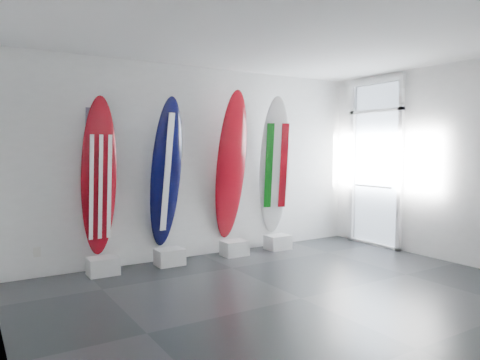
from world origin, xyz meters
TOP-DOWN VIEW (x-y plane):
  - floor at (0.00, 0.00)m, footprint 6.00×6.00m
  - ceiling at (0.00, 0.00)m, footprint 6.00×6.00m
  - wall_back at (0.00, 2.50)m, footprint 6.00×0.00m
  - wall_left at (-3.00, 0.00)m, footprint 0.00×5.00m
  - wall_right at (3.00, 0.00)m, footprint 0.00×5.00m
  - display_block_usa at (-1.67, 2.18)m, footprint 0.40×0.30m
  - surfboard_usa at (-1.67, 2.28)m, footprint 0.52×0.34m
  - display_block_navy at (-0.69, 2.18)m, footprint 0.40×0.30m
  - surfboard_navy at (-0.69, 2.28)m, footprint 0.57×0.53m
  - display_block_swiss at (0.43, 2.18)m, footprint 0.40×0.30m
  - surfboard_swiss at (0.43, 2.28)m, footprint 0.57×0.50m
  - display_block_italy at (1.30, 2.18)m, footprint 0.40×0.30m
  - surfboard_italy at (1.30, 2.28)m, footprint 0.66×0.61m
  - wall_outlet at (-2.45, 2.48)m, footprint 0.09×0.02m
  - glass_door at (2.97, 1.55)m, footprint 0.12×1.16m
  - balcony at (4.30, 1.55)m, footprint 2.80×2.20m

SIDE VIEW (x-z plane):
  - floor at x=0.00m, z-range 0.00..0.00m
  - display_block_usa at x=-1.67m, z-range 0.00..0.24m
  - display_block_navy at x=-0.69m, z-range 0.00..0.24m
  - display_block_swiss at x=0.43m, z-range 0.00..0.24m
  - display_block_italy at x=1.30m, z-range 0.00..0.24m
  - wall_outlet at x=-2.45m, z-range 0.28..0.41m
  - balcony at x=4.30m, z-range -0.10..1.10m
  - surfboard_usa at x=-1.67m, z-range 0.24..2.43m
  - surfboard_navy at x=-0.69m, z-range 0.23..2.47m
  - surfboard_italy at x=1.30m, z-range 0.23..2.60m
  - glass_door at x=2.97m, z-range 0.00..2.85m
  - surfboard_swiss at x=0.43m, z-range 0.23..2.64m
  - wall_back at x=0.00m, z-range -1.50..4.50m
  - wall_left at x=-3.00m, z-range -1.00..4.00m
  - wall_right at x=3.00m, z-range -1.00..4.00m
  - ceiling at x=0.00m, z-range 3.00..3.00m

